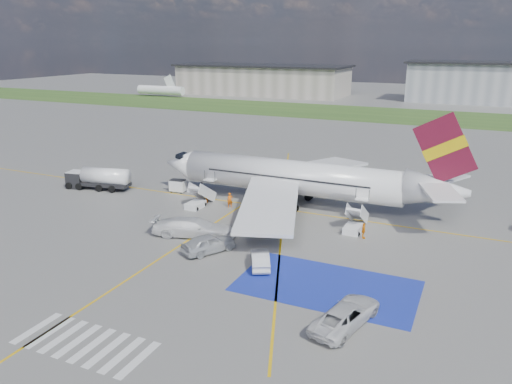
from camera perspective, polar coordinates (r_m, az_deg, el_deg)
ground at (r=47.15m, az=-2.24°, el=-6.29°), size 400.00×400.00×0.00m
grass_strip at (r=136.34m, az=16.25°, el=8.38°), size 400.00×30.00×0.01m
taxiway_line_main at (r=57.40m, az=3.16°, el=-1.99°), size 120.00×0.20×0.01m
taxiway_line_cross at (r=42.11m, az=-14.72°, el=-9.83°), size 0.20×60.00×0.01m
taxiway_line_diag at (r=57.40m, az=3.16°, el=-1.99°), size 20.71×56.45×0.01m
staging_box at (r=40.45m, az=8.09°, el=-10.57°), size 14.00×8.00×0.01m
crosswalk at (r=35.08m, az=-18.98°, el=-16.02°), size 9.00×4.00×0.01m
terminal_west at (r=184.93m, az=0.73°, el=12.65°), size 60.00×22.00×10.00m
terminal_centre at (r=174.08m, az=25.15°, el=11.17°), size 48.00×18.00×12.00m
airliner at (r=57.71m, az=5.34°, el=1.58°), size 36.81×32.95×11.92m
airstairs_fwd at (r=58.43m, az=-6.73°, el=-1.11°), size 1.90×5.20×3.60m
airstairs_aft at (r=51.72m, az=11.14°, el=-3.73°), size 1.90×5.20×3.60m
fuel_tanker at (r=67.97m, az=-17.53°, el=1.30°), size 8.71×3.75×2.89m
gpu_cart at (r=64.53m, az=-8.93°, el=0.64°), size 2.06×1.44×1.62m
car_silver_a at (r=45.88m, az=-5.44°, el=-5.86°), size 4.29×5.40×1.72m
car_silver_b at (r=42.94m, az=0.48°, el=-7.66°), size 3.29×4.48×1.41m
van_white_a at (r=35.25m, az=10.28°, el=-13.29°), size 3.57×5.63×1.96m
van_white_b at (r=49.61m, az=-7.15°, el=-3.70°), size 6.66×4.17×2.43m
crew_fwd at (r=57.78m, az=-2.99°, el=-0.94°), size 0.77×0.72×1.77m
crew_nose at (r=59.66m, az=-5.81°, el=-0.32°), size 1.12×1.20×1.98m
crew_aft at (r=49.92m, az=12.19°, el=-4.35°), size 0.63×1.00×1.59m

